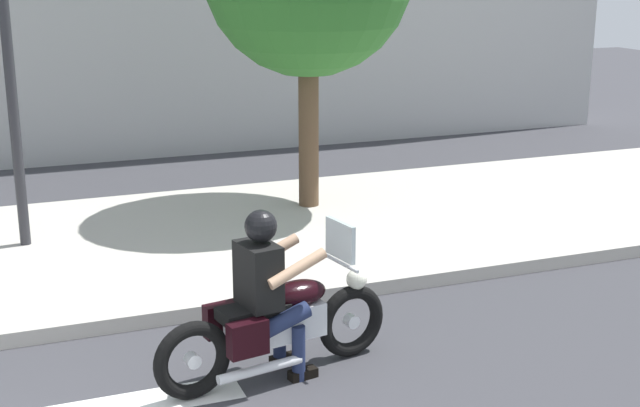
% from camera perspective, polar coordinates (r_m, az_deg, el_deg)
% --- Properties ---
extents(motorcycle, '(2.10, 0.79, 1.23)m').
position_cam_1_polar(motorcycle, '(7.20, -2.81, -7.81)').
color(motorcycle, black).
rests_on(motorcycle, ground).
extents(rider, '(0.69, 0.62, 1.44)m').
position_cam_1_polar(rider, '(7.03, -3.42, -5.18)').
color(rider, black).
rests_on(rider, ground).
extents(street_lamp, '(0.28, 0.28, 4.20)m').
position_cam_1_polar(street_lamp, '(10.25, -19.75, 10.39)').
color(street_lamp, '#2D2D33').
rests_on(street_lamp, ground).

